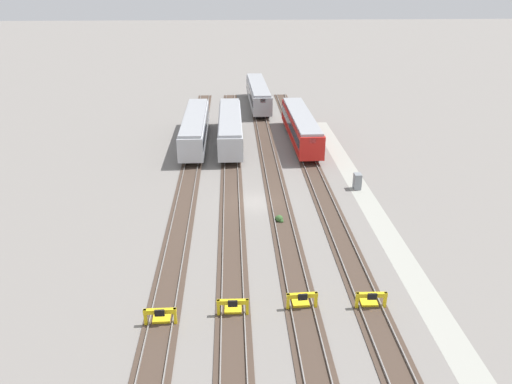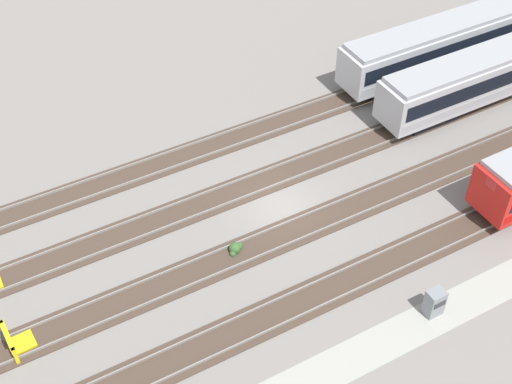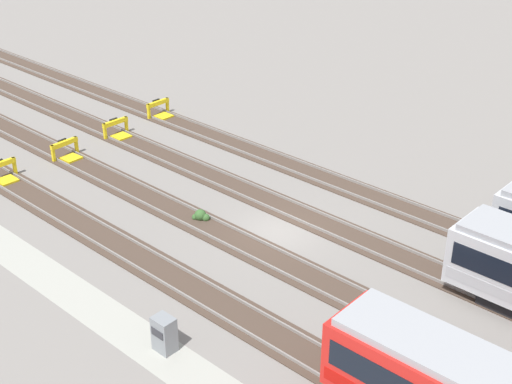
% 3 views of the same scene
% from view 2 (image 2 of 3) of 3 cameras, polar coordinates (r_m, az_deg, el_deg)
% --- Properties ---
extents(ground_plane, '(400.00, 400.00, 0.00)m').
position_cam_2_polar(ground_plane, '(41.37, 1.95, -1.05)').
color(ground_plane, gray).
extents(service_walkway, '(54.00, 2.00, 0.01)m').
position_cam_2_polar(service_walkway, '(35.98, 10.73, -11.49)').
color(service_walkway, '#9E9E93').
rests_on(service_walkway, ground).
extents(rail_track_nearest, '(90.00, 2.23, 0.21)m').
position_cam_2_polar(rail_track_nearest, '(37.71, 7.11, -7.21)').
color(rail_track_nearest, '#47382D').
rests_on(rail_track_nearest, ground).
extents(rail_track_near_inner, '(90.00, 2.24, 0.21)m').
position_cam_2_polar(rail_track_near_inner, '(40.04, 3.56, -2.95)').
color(rail_track_near_inner, '#47382D').
rests_on(rail_track_near_inner, ground).
extents(rail_track_middle, '(90.00, 2.24, 0.21)m').
position_cam_2_polar(rail_track_middle, '(42.71, 0.45, 0.82)').
color(rail_track_middle, '#47382D').
rests_on(rail_track_middle, ground).
extents(rail_track_far_inner, '(90.00, 2.23, 0.21)m').
position_cam_2_polar(rail_track_far_inner, '(45.64, -2.28, 4.12)').
color(rail_track_far_inner, '#47382D').
rests_on(rail_track_far_inner, ground).
extents(subway_car_front_row_centre, '(18.01, 2.90, 3.70)m').
position_cam_2_polar(subway_car_front_row_centre, '(53.45, 15.47, 11.65)').
color(subway_car_front_row_centre, '#B7BABF').
rests_on(subway_car_front_row_centre, ground).
extents(subway_car_front_row_right_inner, '(18.01, 2.90, 3.70)m').
position_cam_2_polar(subway_car_front_row_right_inner, '(50.99, 18.65, 9.20)').
color(subway_car_front_row_right_inner, '#B7BABF').
rests_on(subway_car_front_row_right_inner, ground).
extents(bumper_stop_near_inner_track, '(1.38, 2.01, 1.22)m').
position_cam_2_polar(bumper_stop_near_inner_track, '(36.57, -18.73, -11.20)').
color(bumper_stop_near_inner_track, yellow).
rests_on(bumper_stop_near_inner_track, ground).
extents(electrical_cabinet, '(0.90, 0.73, 1.60)m').
position_cam_2_polar(electrical_cabinet, '(36.75, 14.09, -8.57)').
color(electrical_cabinet, gray).
rests_on(electrical_cabinet, ground).
extents(weed_clump, '(0.92, 0.70, 0.64)m').
position_cam_2_polar(weed_clump, '(38.72, -1.66, -4.53)').
color(weed_clump, '#38602D').
rests_on(weed_clump, ground).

